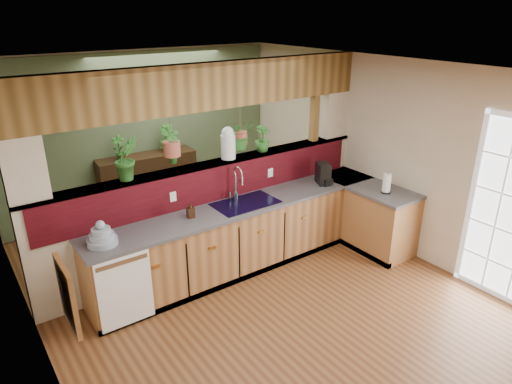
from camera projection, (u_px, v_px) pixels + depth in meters
ground at (276, 308)px, 5.20m from camera, size 4.60×7.00×0.01m
ceiling at (281, 75)px, 4.22m from camera, size 4.60×7.00×0.01m
wall_back at (144, 133)px, 7.35m from camera, size 4.60×0.02×2.60m
wall_left at (41, 274)px, 3.47m from camera, size 0.02×7.00×2.60m
wall_right at (417, 163)px, 5.95m from camera, size 0.02×7.00×2.60m
pass_through_partition at (214, 177)px, 5.78m from camera, size 4.60×0.21×2.60m
pass_through_ledge at (212, 164)px, 5.70m from camera, size 4.60×0.21×0.04m
header_beam at (209, 86)px, 5.34m from camera, size 4.60×0.15×0.55m
sage_backwall at (145, 133)px, 7.33m from camera, size 4.55×0.02×2.55m
countertop at (286, 226)px, 6.14m from camera, size 4.14×1.52×0.90m
dishwasher at (125, 291)px, 4.73m from camera, size 0.58×0.03×0.82m
navy_sink at (246, 209)px, 5.76m from camera, size 0.82×0.50×0.18m
french_door at (512, 215)px, 5.05m from camera, size 0.06×1.02×2.16m
framed_print at (68, 296)px, 2.79m from camera, size 0.04×0.35×0.45m
faucet at (237, 182)px, 5.75m from camera, size 0.20×0.20×0.45m
dish_stack at (102, 237)px, 4.70m from camera, size 0.31×0.31×0.27m
soap_dispenser at (191, 210)px, 5.31m from camera, size 0.09×0.10×0.19m
coffee_maker at (323, 175)px, 6.31m from camera, size 0.15×0.26×0.29m
paper_towel at (387, 184)px, 6.00m from camera, size 0.13×0.13×0.28m
glass_jar at (228, 143)px, 5.75m from camera, size 0.19×0.19×0.41m
ledge_plant_left at (127, 158)px, 5.02m from camera, size 0.28×0.23×0.50m
ledge_plant_right at (262, 139)px, 6.05m from camera, size 0.21×0.21×0.35m
hanging_plant_a at (171, 134)px, 5.24m from camera, size 0.24×0.20×0.56m
hanging_plant_b at (240, 122)px, 5.76m from camera, size 0.39×0.36×0.50m
shelving_console at (149, 185)px, 7.40m from camera, size 1.57×0.52×1.03m
shelf_plant_a at (119, 147)px, 6.91m from camera, size 0.24×0.21×0.39m
shelf_plant_b at (167, 138)px, 7.33m from camera, size 0.30×0.30×0.44m
floor_plant at (201, 198)px, 7.23m from camera, size 0.84×0.78×0.76m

